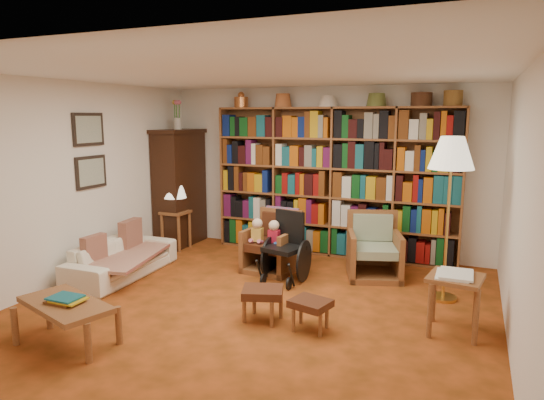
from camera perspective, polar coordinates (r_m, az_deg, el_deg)
The scene contains 23 objects.
floor at distance 5.44m, azimuth -1.98°, elevation -12.50°, with size 5.00×5.00×0.00m, color #BA4D1C.
ceiling at distance 5.05m, azimuth -2.15°, elevation 14.75°, with size 5.00×5.00×0.00m, color white.
wall_back at distance 7.42m, azimuth 6.05°, elevation 3.47°, with size 5.00×5.00×0.00m, color white.
wall_front at distance 3.06m, azimuth -22.14°, elevation -6.38°, with size 5.00×5.00×0.00m, color white.
wall_left at distance 6.54m, azimuth -22.39°, elevation 1.92°, with size 5.00×5.00×0.00m, color white.
wall_right at distance 4.66m, azimuth 27.14°, elevation -1.36°, with size 5.00×5.00×0.00m, color white.
bookshelf at distance 7.21m, azimuth 7.17°, elevation 2.62°, with size 3.60×0.30×2.42m.
curio_cabinet at distance 7.96m, azimuth -10.81°, elevation 1.63°, with size 0.50×0.95×2.40m.
framed_pictures at distance 6.70m, azimuth -20.66°, elevation 5.43°, with size 0.03×0.52×0.97m.
sofa at distance 6.66m, azimuth -17.22°, elevation -6.55°, with size 0.64×1.63×0.48m, color white.
sofa_throw at distance 6.61m, azimuth -16.92°, elevation -6.10°, with size 0.75×1.40×0.04m, color beige.
cushion_left at distance 6.94m, azimuth -16.29°, elevation -4.03°, with size 0.13×0.40×0.40m, color maroon.
cushion_right at distance 6.44m, azimuth -20.21°, elevation -5.33°, with size 0.11×0.35×0.35m, color maroon.
side_table_lamp at distance 7.75m, azimuth -11.25°, elevation -2.51°, with size 0.38×0.38×0.60m.
table_lamp at distance 7.66m, azimuth -11.38°, elevation 1.14°, with size 0.36×0.36×0.49m.
armchair_leather at distance 6.63m, azimuth 0.19°, elevation -5.29°, with size 0.70×0.74×0.82m.
armchair_sage at distance 6.51m, azimuth 12.08°, elevation -5.98°, with size 0.88×0.88×0.83m.
wheelchair at distance 6.20m, azimuth 1.69°, elevation -5.79°, with size 0.52×0.70×0.87m.
floor_lamp at distance 5.65m, azimuth 20.35°, elevation 4.46°, with size 0.49×0.49×1.85m.
side_table_papers at distance 5.00m, azimuth 20.72°, elevation -9.42°, with size 0.54×0.54×0.60m.
footstool_a at distance 5.02m, azimuth -1.10°, elevation -11.03°, with size 0.49×0.46×0.34m.
footstool_b at distance 4.83m, azimuth 4.55°, elevation -12.27°, with size 0.43×0.39×0.31m.
coffee_table at distance 4.87m, azimuth -23.12°, elevation -11.56°, with size 1.05×0.75×0.46m.
Camera 1 is at (2.11, -4.57, 2.07)m, focal length 32.00 mm.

